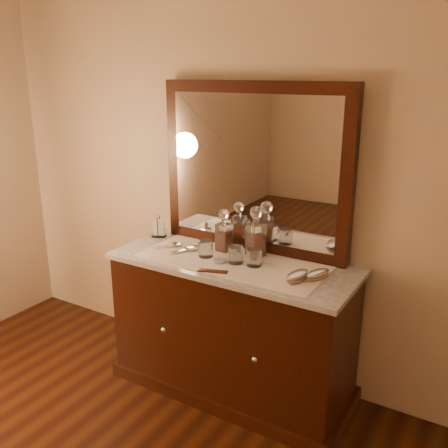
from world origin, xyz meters
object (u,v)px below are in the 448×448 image
at_px(dresser_cabinet, 232,328).
at_px(decanter_right, 256,237).
at_px(pin_dish, 220,261).
at_px(hand_mirror_inner, 189,249).
at_px(brush_far, 318,275).
at_px(brush_near, 297,276).
at_px(hand_mirror_outer, 173,245).
at_px(decanter_left, 224,235).
at_px(napkin_rack, 159,229).
at_px(mirror_frame, 254,169).
at_px(comb, 213,271).

xyz_separation_m(dresser_cabinet, decanter_right, (0.08, 0.14, 0.56)).
relative_size(pin_dish, hand_mirror_inner, 0.35).
xyz_separation_m(decanter_right, brush_far, (0.44, -0.13, -0.09)).
bearing_deg(brush_near, hand_mirror_outer, 174.26).
bearing_deg(pin_dish, decanter_left, 114.23).
bearing_deg(napkin_rack, hand_mirror_inner, -19.06).
height_order(pin_dish, napkin_rack, napkin_rack).
distance_m(decanter_left, hand_mirror_outer, 0.34).
bearing_deg(hand_mirror_outer, pin_dish, -10.98).
distance_m(dresser_cabinet, napkin_rack, 0.81).
bearing_deg(brush_near, mirror_frame, 143.43).
relative_size(hand_mirror_outer, hand_mirror_inner, 0.89).
height_order(decanter_left, brush_near, decanter_left).
bearing_deg(brush_near, napkin_rack, 169.60).
xyz_separation_m(comb, brush_far, (0.52, 0.21, 0.02)).
relative_size(mirror_frame, decanter_right, 3.98).
relative_size(mirror_frame, comb, 7.16).
xyz_separation_m(comb, brush_near, (0.44, 0.13, 0.02)).
bearing_deg(decanter_right, mirror_frame, 125.18).
bearing_deg(napkin_rack, dresser_cabinet, -10.78).
xyz_separation_m(comb, hand_mirror_inner, (-0.30, 0.22, 0.00)).
relative_size(mirror_frame, decanter_left, 4.56).
height_order(brush_near, hand_mirror_outer, brush_near).
distance_m(decanter_left, brush_far, 0.66).
bearing_deg(hand_mirror_inner, brush_far, -0.48).
bearing_deg(napkin_rack, mirror_frame, 11.06).
relative_size(comb, brush_far, 0.95).
bearing_deg(decanter_left, mirror_frame, 45.99).
distance_m(dresser_cabinet, hand_mirror_outer, 0.63).
bearing_deg(dresser_cabinet, napkin_rack, 169.22).
bearing_deg(brush_far, comb, -158.16).
xyz_separation_m(dresser_cabinet, hand_mirror_inner, (-0.31, 0.01, 0.45)).
height_order(decanter_right, brush_near, decanter_right).
distance_m(mirror_frame, decanter_right, 0.40).
xyz_separation_m(brush_near, brush_far, (0.08, 0.08, -0.00)).
height_order(mirror_frame, pin_dish, mirror_frame).
relative_size(comb, hand_mirror_inner, 0.77).
xyz_separation_m(brush_far, hand_mirror_outer, (-0.96, 0.01, -0.01)).
distance_m(comb, decanter_left, 0.36).
bearing_deg(napkin_rack, decanter_right, 1.29).
height_order(mirror_frame, brush_near, mirror_frame).
bearing_deg(hand_mirror_inner, brush_near, -6.46).
distance_m(dresser_cabinet, pin_dish, 0.46).
distance_m(mirror_frame, pin_dish, 0.58).
distance_m(pin_dish, decanter_left, 0.22).
xyz_separation_m(dresser_cabinet, napkin_rack, (-0.64, 0.12, 0.50)).
bearing_deg(brush_near, dresser_cabinet, 170.15).
bearing_deg(pin_dish, hand_mirror_inner, 164.62).
xyz_separation_m(pin_dish, brush_far, (0.56, 0.07, 0.02)).
distance_m(mirror_frame, brush_near, 0.72).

